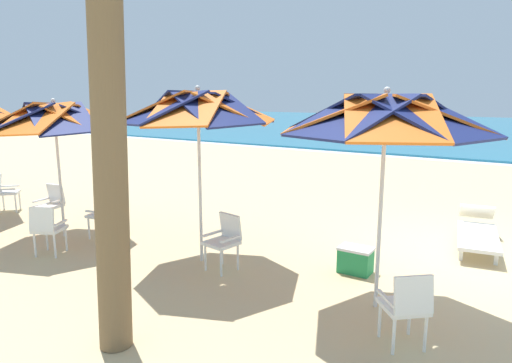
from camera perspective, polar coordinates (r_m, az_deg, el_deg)
The scene contains 14 objects.
ground_plane at distance 8.38m, azimuth 25.52°, elevation -8.68°, with size 80.00×80.00×0.00m, color #D3B784.
surf_foam at distance 19.62m, azimuth 29.69°, elevation 1.82°, with size 80.00×0.70×0.01m, color white.
beach_umbrella_0 at distance 5.56m, azimuth 16.16°, elevation 7.98°, with size 2.58×2.58×2.76m.
plastic_chair_0 at distance 5.16m, azimuth 18.59°, elevation -14.60°, with size 0.63×0.63×0.87m.
beach_umbrella_1 at distance 7.00m, azimuth -7.37°, elevation 9.14°, with size 2.44×2.44×2.81m.
plastic_chair_1 at distance 6.96m, azimuth -4.01°, elevation -7.22°, with size 0.51×0.54×0.87m.
beach_umbrella_2 at distance 9.02m, azimuth -24.22°, elevation 7.36°, with size 2.48×2.48×2.60m.
plastic_chair_2 at distance 8.87m, azimuth -18.65°, elevation -3.75°, with size 0.54×0.51×0.87m.
plastic_chair_3 at distance 8.28m, azimuth -25.03°, elevation -5.26°, with size 0.59×0.61×0.87m.
plastic_chair_4 at distance 10.04m, azimuth -24.58°, elevation -2.47°, with size 0.49×0.52×0.87m.
plastic_chair_5 at distance 11.83m, azimuth -29.29°, elevation -0.96°, with size 0.63×0.63×0.87m.
sun_lounger_1 at distance 8.92m, azimuth 26.33°, elevation -5.69°, with size 0.92×2.21×0.62m.
palm_tree_0 at distance 4.76m, azimuth -18.56°, elevation 15.58°, with size 3.22×2.79×5.19m.
cooler_box at distance 7.08m, azimuth 12.53°, elevation -9.69°, with size 0.50×0.34×0.40m.
Camera 1 is at (0.76, -7.90, 2.69)m, focal length 31.48 mm.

